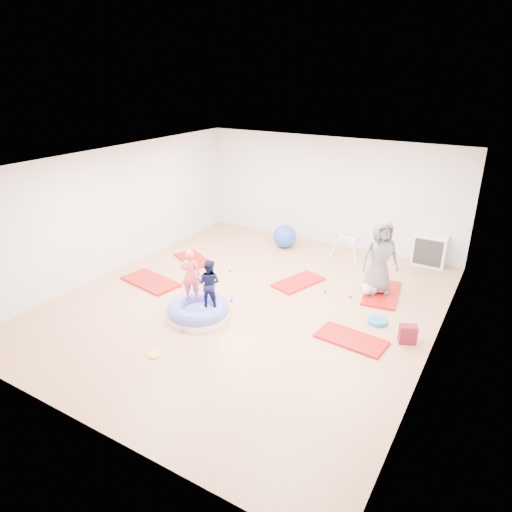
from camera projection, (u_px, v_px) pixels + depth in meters
The scene contains 19 objects.
room at pixel (248, 237), 8.63m from camera, with size 7.01×8.01×2.81m.
gym_mat_front_left at pixel (151, 282), 9.99m from camera, with size 1.33×0.66×0.06m, color #9D1400.
gym_mat_mid_left at pixel (194, 259), 11.18m from camera, with size 1.09×0.55×0.05m, color #9D1400.
gym_mat_center_back at pixel (298, 282), 9.98m from camera, with size 1.16×0.58×0.05m, color #9D1400.
gym_mat_right at pixel (351, 339), 7.86m from camera, with size 1.18×0.59×0.05m, color #9D1400.
gym_mat_rear_right at pixel (382, 293), 9.47m from camera, with size 1.32×0.66×0.06m, color #9D1400.
inflatable_cushion at pixel (198, 310), 8.56m from camera, with size 1.18×1.18×0.37m.
child_pink at pixel (190, 272), 8.48m from camera, with size 0.36×0.24×1.00m, color #F54D58.
child_navy at pixel (209, 281), 8.24m from camera, with size 0.44×0.35×0.91m, color #0F1336.
adult_caregiver at pixel (380, 257), 9.20m from camera, with size 0.76×0.50×1.56m, color #5D5D5D.
infant at pixel (369, 288), 9.35m from camera, with size 0.39×0.39×0.23m.
ball_pit_balls at pixel (257, 293), 9.49m from camera, with size 3.07×3.78×0.06m.
exercise_ball_blue at pixel (285, 236), 11.89m from camera, with size 0.61×0.61×0.61m, color #2148B7.
exercise_ball_orange at pixel (289, 239), 12.02m from camera, with size 0.38×0.38×0.38m, color #FE7100.
infant_play_gym at pixel (347, 244), 11.17m from camera, with size 0.71×0.68×0.55m.
cube_shelf at pixel (429, 251), 10.77m from camera, with size 0.74×0.37×0.74m.
balance_disc at pixel (377, 321), 8.39m from camera, with size 0.36×0.36×0.08m, color teal.
backpack at pixel (408, 334), 7.74m from camera, with size 0.29×0.18×0.33m, color #9A001D.
yellow_toy at pixel (155, 355), 7.45m from camera, with size 0.21×0.21×0.03m, color yellow.
Camera 1 is at (4.28, -6.91, 4.34)m, focal length 32.00 mm.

